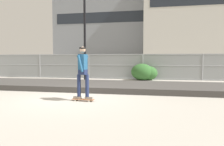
{
  "coord_description": "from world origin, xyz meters",
  "views": [
    {
      "loc": [
        3.08,
        -7.64,
        1.51
      ],
      "look_at": [
        0.95,
        2.68,
        0.82
      ],
      "focal_mm": 35.06,
      "sensor_mm": 36.0,
      "label": 1
    }
  ],
  "objects_px": {
    "skateboard": "(83,99)",
    "shrub_left": "(142,72)",
    "street_lamp": "(85,12)",
    "shrub_center": "(148,73)",
    "skater": "(83,69)",
    "parked_car_near": "(95,66)"
  },
  "relations": [
    {
      "from": "shrub_center",
      "to": "shrub_left",
      "type": "bearing_deg",
      "value": -159.48
    },
    {
      "from": "shrub_left",
      "to": "shrub_center",
      "type": "bearing_deg",
      "value": 20.52
    },
    {
      "from": "skater",
      "to": "shrub_center",
      "type": "distance_m",
      "value": 8.39
    },
    {
      "from": "skater",
      "to": "shrub_left",
      "type": "relative_size",
      "value": 1.24
    },
    {
      "from": "skater",
      "to": "shrub_center",
      "type": "relative_size",
      "value": 1.45
    },
    {
      "from": "parked_car_near",
      "to": "shrub_center",
      "type": "distance_m",
      "value": 5.89
    },
    {
      "from": "skater",
      "to": "shrub_center",
      "type": "bearing_deg",
      "value": 76.29
    },
    {
      "from": "parked_car_near",
      "to": "shrub_left",
      "type": "xyz_separation_m",
      "value": [
        4.37,
        -3.54,
        -0.26
      ]
    },
    {
      "from": "skater",
      "to": "shrub_left",
      "type": "xyz_separation_m",
      "value": [
        1.55,
        7.96,
        -0.56
      ]
    },
    {
      "from": "shrub_left",
      "to": "street_lamp",
      "type": "bearing_deg",
      "value": -174.32
    },
    {
      "from": "skateboard",
      "to": "street_lamp",
      "type": "distance_m",
      "value": 9.25
    },
    {
      "from": "skateboard",
      "to": "street_lamp",
      "type": "bearing_deg",
      "value": 108.13
    },
    {
      "from": "skater",
      "to": "parked_car_near",
      "type": "relative_size",
      "value": 0.42
    },
    {
      "from": "street_lamp",
      "to": "shrub_left",
      "type": "distance_m",
      "value": 5.82
    },
    {
      "from": "skateboard",
      "to": "shrub_left",
      "type": "relative_size",
      "value": 0.54
    },
    {
      "from": "street_lamp",
      "to": "parked_car_near",
      "type": "xyz_separation_m",
      "value": [
        -0.35,
        3.94,
        -3.93
      ]
    },
    {
      "from": "parked_car_near",
      "to": "shrub_left",
      "type": "bearing_deg",
      "value": -39.02
    },
    {
      "from": "skater",
      "to": "street_lamp",
      "type": "xyz_separation_m",
      "value": [
        -2.48,
        7.56,
        3.63
      ]
    },
    {
      "from": "skateboard",
      "to": "shrub_center",
      "type": "relative_size",
      "value": 0.63
    },
    {
      "from": "skateboard",
      "to": "shrub_center",
      "type": "bearing_deg",
      "value": 76.29
    },
    {
      "from": "skateboard",
      "to": "shrub_left",
      "type": "height_order",
      "value": "shrub_left"
    },
    {
      "from": "skater",
      "to": "street_lamp",
      "type": "bearing_deg",
      "value": 108.13
    }
  ]
}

